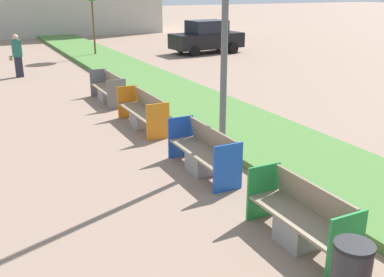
{
  "coord_description": "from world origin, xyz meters",
  "views": [
    {
      "loc": [
        -3.19,
        2.47,
        3.69
      ],
      "look_at": [
        0.9,
        10.62,
        0.6
      ],
      "focal_mm": 42.0,
      "sensor_mm": 36.0,
      "label": 1
    }
  ],
  "objects_px": {
    "bench_green_frame": "(301,222)",
    "parked_car_distant": "(207,37)",
    "bench_blue_frame": "(204,155)",
    "bench_orange_frame": "(143,114)",
    "pedestrian_walking": "(17,55)",
    "bench_grey_frame": "(109,91)"
  },
  "relations": [
    {
      "from": "bench_green_frame",
      "to": "parked_car_distant",
      "type": "height_order",
      "value": "parked_car_distant"
    },
    {
      "from": "pedestrian_walking",
      "to": "bench_grey_frame",
      "type": "bearing_deg",
      "value": -69.93
    },
    {
      "from": "bench_blue_frame",
      "to": "bench_orange_frame",
      "type": "distance_m",
      "value": 3.54
    },
    {
      "from": "bench_blue_frame",
      "to": "bench_green_frame",
      "type": "bearing_deg",
      "value": -90.05
    },
    {
      "from": "bench_green_frame",
      "to": "pedestrian_walking",
      "type": "distance_m",
      "value": 16.01
    },
    {
      "from": "bench_blue_frame",
      "to": "parked_car_distant",
      "type": "relative_size",
      "value": 0.49
    },
    {
      "from": "bench_grey_frame",
      "to": "parked_car_distant",
      "type": "xyz_separation_m",
      "value": [
        8.52,
        8.81,
        0.54
      ]
    },
    {
      "from": "bench_orange_frame",
      "to": "parked_car_distant",
      "type": "relative_size",
      "value": 0.55
    },
    {
      "from": "pedestrian_walking",
      "to": "parked_car_distant",
      "type": "bearing_deg",
      "value": 15.0
    },
    {
      "from": "bench_orange_frame",
      "to": "pedestrian_walking",
      "type": "height_order",
      "value": "pedestrian_walking"
    },
    {
      "from": "bench_grey_frame",
      "to": "parked_car_distant",
      "type": "relative_size",
      "value": 0.49
    },
    {
      "from": "bench_blue_frame",
      "to": "parked_car_distant",
      "type": "bearing_deg",
      "value": 61.39
    },
    {
      "from": "bench_green_frame",
      "to": "bench_orange_frame",
      "type": "xyz_separation_m",
      "value": [
        0.01,
        6.63,
        0.01
      ]
    },
    {
      "from": "bench_blue_frame",
      "to": "pedestrian_walking",
      "type": "bearing_deg",
      "value": 99.66
    },
    {
      "from": "parked_car_distant",
      "to": "bench_grey_frame",
      "type": "bearing_deg",
      "value": -137.82
    },
    {
      "from": "bench_green_frame",
      "to": "bench_orange_frame",
      "type": "height_order",
      "value": "same"
    },
    {
      "from": "bench_green_frame",
      "to": "bench_orange_frame",
      "type": "bearing_deg",
      "value": 89.95
    },
    {
      "from": "pedestrian_walking",
      "to": "bench_orange_frame",
      "type": "bearing_deg",
      "value": -76.73
    },
    {
      "from": "bench_blue_frame",
      "to": "bench_orange_frame",
      "type": "bearing_deg",
      "value": 89.95
    },
    {
      "from": "bench_blue_frame",
      "to": "parked_car_distant",
      "type": "distance_m",
      "value": 17.81
    },
    {
      "from": "bench_orange_frame",
      "to": "pedestrian_walking",
      "type": "relative_size",
      "value": 1.31
    },
    {
      "from": "bench_green_frame",
      "to": "parked_car_distant",
      "type": "bearing_deg",
      "value": 65.52
    }
  ]
}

